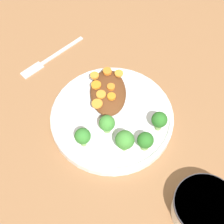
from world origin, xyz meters
name	(u,v)px	position (x,y,z in m)	size (l,w,h in m)	color
ground_plane	(112,120)	(0.00, 0.00, 0.00)	(4.00, 4.00, 0.00)	#8C603D
plate	(112,117)	(0.00, 0.00, 0.01)	(0.28, 0.28, 0.03)	white
dip_bowl	(204,208)	(0.23, 0.17, 0.03)	(0.13, 0.13, 0.05)	white
stew_mound	(108,92)	(-0.06, -0.01, 0.04)	(0.13, 0.08, 0.03)	#5B3319
broccoli_floret_0	(107,124)	(0.04, -0.01, 0.05)	(0.04, 0.04, 0.05)	#759E51
broccoli_floret_1	(125,140)	(0.08, 0.02, 0.05)	(0.04, 0.04, 0.06)	#759E51
broccoli_floret_2	(83,137)	(0.07, -0.07, 0.05)	(0.04, 0.04, 0.05)	#7FA85B
broccoli_floret_3	(159,120)	(0.04, 0.10, 0.05)	(0.04, 0.04, 0.05)	#759E51
broccoli_floret_4	(145,141)	(0.08, 0.07, 0.05)	(0.04, 0.04, 0.05)	#759E51
carrot_slice_0	(96,85)	(-0.06, -0.03, 0.05)	(0.02, 0.02, 0.00)	orange
carrot_slice_1	(113,96)	(-0.03, 0.00, 0.06)	(0.02, 0.02, 0.01)	orange
carrot_slice_2	(97,104)	(-0.01, -0.03, 0.05)	(0.02, 0.02, 0.00)	orange
carrot_slice_3	(107,71)	(-0.10, -0.01, 0.06)	(0.02, 0.02, 0.01)	orange
carrot_slice_4	(119,73)	(-0.10, 0.02, 0.05)	(0.02, 0.02, 0.01)	orange
carrot_slice_5	(101,94)	(-0.04, -0.02, 0.05)	(0.02, 0.02, 0.00)	orange
carrot_slice_6	(94,75)	(-0.09, -0.04, 0.05)	(0.02, 0.02, 0.01)	orange
carrot_slice_7	(110,87)	(-0.06, 0.00, 0.06)	(0.02, 0.02, 0.01)	orange
fork	(47,60)	(-0.19, -0.16, 0.00)	(0.14, 0.16, 0.01)	silver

